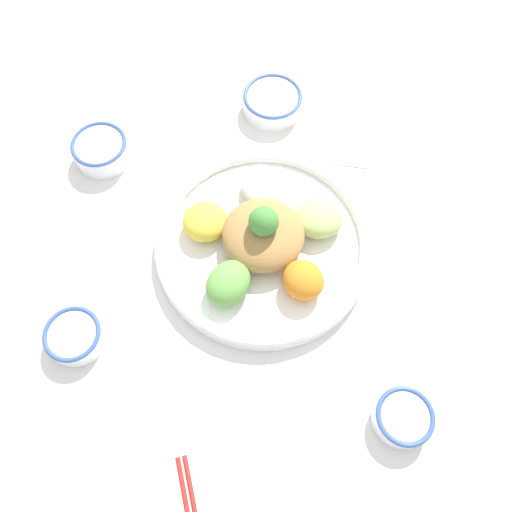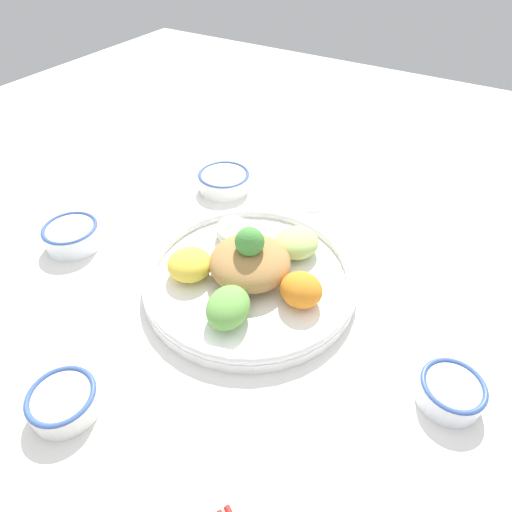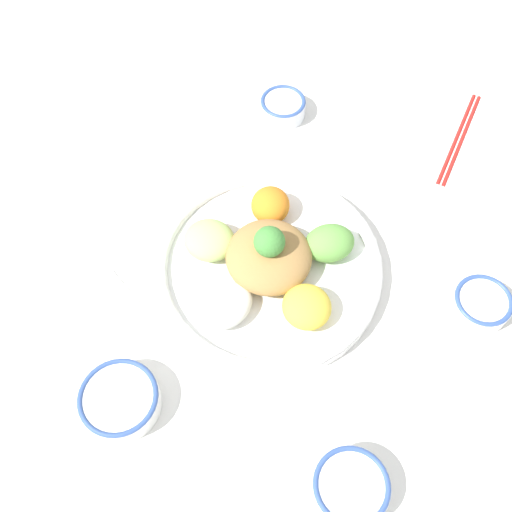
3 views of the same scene
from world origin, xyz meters
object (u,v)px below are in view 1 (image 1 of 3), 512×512
serving_spoon_main (368,165)px  rice_bowl_blue (101,150)px  salad_platter (263,241)px  sauce_bowl_red (272,101)px  sauce_bowl_dark (74,336)px  rice_bowl_plain (403,417)px

serving_spoon_main → rice_bowl_blue: bearing=6.9°
salad_platter → sauce_bowl_red: 0.30m
serving_spoon_main → sauce_bowl_red: bearing=-28.5°
sauce_bowl_red → salad_platter: bearing=-47.3°
sauce_bowl_red → rice_bowl_blue: size_ratio=1.12×
rice_bowl_blue → serving_spoon_main: (0.35, 0.34, -0.02)m
salad_platter → sauce_bowl_dark: size_ratio=4.06×
salad_platter → rice_bowl_plain: bearing=-8.2°
salad_platter → rice_bowl_blue: (-0.34, -0.08, -0.00)m
salad_platter → sauce_bowl_dark: salad_platter is taller
serving_spoon_main → rice_bowl_plain: bearing=99.7°
salad_platter → sauce_bowl_red: (-0.21, 0.22, -0.01)m
sauce_bowl_red → rice_bowl_blue: rice_bowl_blue is taller
salad_platter → rice_bowl_blue: size_ratio=3.58×
salad_platter → serving_spoon_main: size_ratio=3.27×
salad_platter → sauce_bowl_dark: (-0.08, -0.32, -0.01)m
sauce_bowl_red → sauce_bowl_dark: (0.12, -0.54, -0.00)m
rice_bowl_blue → sauce_bowl_dark: (0.25, -0.24, -0.00)m
sauce_bowl_red → sauce_bowl_dark: sauce_bowl_red is taller
rice_bowl_blue → salad_platter: bearing=14.0°
rice_bowl_plain → serving_spoon_main: rice_bowl_plain is taller
salad_platter → rice_bowl_plain: salad_platter is taller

